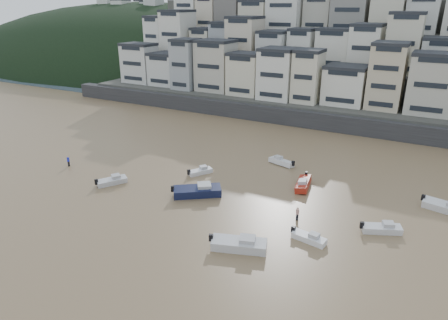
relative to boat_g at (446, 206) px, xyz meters
The scene contains 16 objects.
ground 49.28m from the boat_g, 132.18° to the right, with size 400.00×400.00×0.00m, color olive.
sea_strip 179.56m from the boat_g, 142.83° to the left, with size 340.00×340.00×0.00m, color #4A5869.
harbor_wall 36.68m from the boat_g, 129.02° to the left, with size 140.00×3.00×3.50m, color #38383A.
hillside 71.79m from the boat_g, 105.03° to the left, with size 141.04×66.00×50.00m.
headland 161.57m from the boat_g, 142.44° to the left, with size 216.00×135.00×53.33m.
boat_g is the anchor object (origin of this frame).
boat_j 45.59m from the boat_g, 162.13° to the right, with size 4.72×1.54×1.29m, color silver, non-canonical shape.
boat_a 27.99m from the boat_g, 133.91° to the right, with size 6.51×2.13×1.77m, color silver, non-canonical shape.
boat_h 24.73m from the boat_g, 167.94° to the left, with size 4.82×1.58×1.31m, color silver, non-canonical shape.
boat_f 34.25m from the boat_g, behind, with size 4.19×1.37×1.14m, color white, non-canonical shape.
boat_e 18.32m from the boat_g, behind, with size 5.62×1.84×1.53m, color #A02113, non-canonical shape.
boat_b 20.00m from the boat_g, 131.54° to the right, with size 4.26×1.40×1.16m, color white, non-canonical shape.
boat_d 11.12m from the boat_g, 125.20° to the right, with size 4.85×1.59×1.32m, color silver, non-canonical shape.
boat_c 32.29m from the boat_g, 159.49° to the right, with size 7.15×2.34×1.95m, color #131A3C, non-canonical shape.
person_blue 55.92m from the boat_g, 167.54° to the right, with size 0.44×0.44×1.74m, color #1C27D8, non-canonical shape.
person_pink 19.42m from the boat_g, 145.31° to the right, with size 0.44×0.44×1.74m, color #CC9890, non-canonical shape.
Camera 1 is at (29.72, -16.63, 24.81)m, focal length 32.00 mm.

